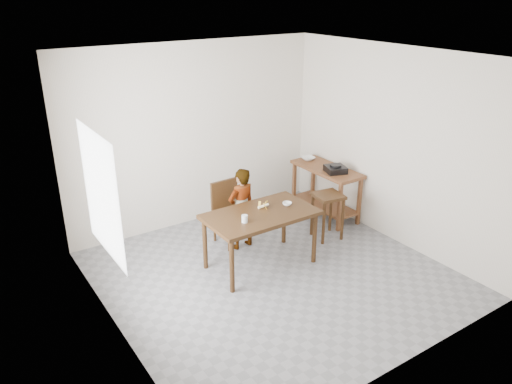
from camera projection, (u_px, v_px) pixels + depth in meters
floor at (274, 276)px, 6.33m from camera, size 4.00×4.00×0.04m
ceiling at (277, 54)px, 5.28m from camera, size 4.00×4.00×0.04m
wall_back at (195, 135)px, 7.35m from camera, size 4.00×0.04×2.70m
wall_front at (414, 245)px, 4.26m from camera, size 4.00×0.04×2.70m
wall_left at (104, 217)px, 4.76m from camera, size 0.04×4.00×2.70m
wall_right at (394, 146)px, 6.85m from camera, size 0.04×4.00×2.70m
window_pane at (101, 195)px, 4.89m from camera, size 0.02×1.10×1.30m
dining_table at (260, 239)px, 6.41m from camera, size 1.40×0.80×0.75m
prep_counter at (325, 192)px, 7.82m from camera, size 0.50×1.20×0.80m
child at (241, 209)px, 6.79m from camera, size 0.45×0.32×1.16m
dining_chair at (232, 214)px, 6.96m from camera, size 0.45×0.45×0.89m
stool at (327, 216)px, 7.15m from camera, size 0.44×0.44×0.67m
glass_tumbler at (245, 219)px, 6.00m from camera, size 0.09×0.09×0.09m
small_bowl at (287, 204)px, 6.48m from camera, size 0.12×0.12×0.04m
banana at (263, 206)px, 6.40m from camera, size 0.18×0.13×0.06m
serving_bowl at (308, 158)px, 7.99m from camera, size 0.23×0.23×0.05m
gas_burner at (335, 169)px, 7.46m from camera, size 0.36×0.36×0.09m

